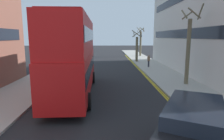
{
  "coord_description": "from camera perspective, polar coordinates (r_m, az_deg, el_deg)",
  "views": [
    {
      "loc": [
        0.18,
        -3.28,
        4.27
      ],
      "look_at": [
        0.5,
        11.0,
        1.8
      ],
      "focal_mm": 31.17,
      "sensor_mm": 36.0,
      "label": 1
    }
  ],
  "objects": [
    {
      "name": "sidewalk_right",
      "position": [
        20.72,
        16.52,
        -2.29
      ],
      "size": [
        4.0,
        80.0,
        0.14
      ],
      "primitive_type": "cube",
      "color": "#ADA89E",
      "rests_on": "ground"
    },
    {
      "name": "sidewalk_left",
      "position": [
        20.83,
        -19.97,
        -2.42
      ],
      "size": [
        4.0,
        80.0,
        0.14
      ],
      "primitive_type": "cube",
      "color": "#ADA89E",
      "rests_on": "ground"
    },
    {
      "name": "kerb_line_outer",
      "position": [
        18.29,
        12.12,
        -3.9
      ],
      "size": [
        0.1,
        56.0,
        0.01
      ],
      "primitive_type": "cube",
      "color": "yellow",
      "rests_on": "ground"
    },
    {
      "name": "kerb_line_inner",
      "position": [
        18.26,
        11.63,
        -3.91
      ],
      "size": [
        0.1,
        56.0,
        0.01
      ],
      "primitive_type": "cube",
      "color": "yellow",
      "rests_on": "ground"
    },
    {
      "name": "double_decker_bus_away",
      "position": [
        14.5,
        -11.26,
        4.71
      ],
      "size": [
        3.06,
        10.88,
        5.64
      ],
      "color": "red",
      "rests_on": "ground"
    },
    {
      "name": "taxi_minivan",
      "position": [
        7.09,
        22.62,
        -17.85
      ],
      "size": [
        3.84,
        5.13,
        2.12
      ],
      "color": "black",
      "rests_on": "ground"
    },
    {
      "name": "pedestrian_far",
      "position": [
        27.04,
        10.69,
        2.67
      ],
      "size": [
        0.34,
        0.22,
        1.62
      ],
      "color": "#2D2D38",
      "rests_on": "sidewalk_right"
    },
    {
      "name": "street_tree_near",
      "position": [
        17.97,
        21.53,
        6.04
      ],
      "size": [
        1.59,
        1.57,
        6.7
      ],
      "color": "#6B6047",
      "rests_on": "sidewalk_right"
    },
    {
      "name": "street_tree_mid",
      "position": [
        32.64,
        7.29,
        6.55
      ],
      "size": [
        1.82,
        1.73,
        5.14
      ],
      "color": "#6B6047",
      "rests_on": "sidewalk_right"
    },
    {
      "name": "street_tree_far",
      "position": [
        42.55,
        8.37,
        8.0
      ],
      "size": [
        1.68,
        1.66,
        6.04
      ],
      "color": "#6B6047",
      "rests_on": "sidewalk_right"
    }
  ]
}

